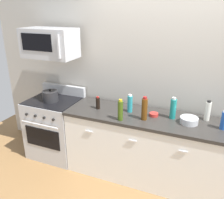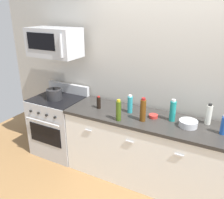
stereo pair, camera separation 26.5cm
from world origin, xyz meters
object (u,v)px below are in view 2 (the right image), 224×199
at_px(bottle_vinegar_white, 209,114).
at_px(bottle_soy_sauce_dark, 99,103).
at_px(bottle_wine_amber, 143,110).
at_px(bottle_soda_blue, 224,125).
at_px(range_oven, 59,125).
at_px(bottle_sparkling_teal, 173,111).
at_px(bowl_red_small, 153,116).
at_px(stockpot, 54,94).
at_px(microwave, 54,42).
at_px(bottle_dish_soap, 130,104).
at_px(bowl_steel_prep, 188,123).
at_px(bottle_olive_oil, 119,111).

bearing_deg(bottle_vinegar_white, bottle_soy_sauce_dark, -171.54).
bearing_deg(bottle_wine_amber, bottle_soda_blue, 6.70).
xyz_separation_m(range_oven, bottle_sparkling_teal, (1.74, 0.06, 0.58)).
xyz_separation_m(bowl_red_small, stockpot, (-1.51, -0.09, 0.06)).
bearing_deg(bottle_vinegar_white, bottle_wine_amber, -158.14).
height_order(microwave, bottle_dish_soap, microwave).
height_order(bottle_wine_amber, bowl_steel_prep, bottle_wine_amber).
bearing_deg(bottle_vinegar_white, bottle_soda_blue, -45.13).
bearing_deg(bottle_vinegar_white, bowl_red_small, -167.29).
bearing_deg(bottle_wine_amber, stockpot, 177.74).
bearing_deg(bottle_vinegar_white, stockpot, -173.88).
height_order(bottle_dish_soap, bottle_olive_oil, bottle_olive_oil).
height_order(bottle_dish_soap, bowl_red_small, bottle_dish_soap).
height_order(bottle_wine_amber, stockpot, bottle_wine_amber).
distance_m(bottle_olive_oil, stockpot, 1.18).
xyz_separation_m(bottle_soy_sauce_dark, bottle_vinegar_white, (1.38, 0.21, 0.04)).
bearing_deg(bottle_vinegar_white, range_oven, -175.29).
bearing_deg(bottle_olive_oil, range_oven, 168.52).
distance_m(range_oven, microwave, 1.28).
bearing_deg(microwave, bottle_soda_blue, -1.23).
relative_size(bottle_soy_sauce_dark, bowl_red_small, 1.55).
bearing_deg(stockpot, bottle_soda_blue, 1.20).
height_order(bottle_olive_oil, stockpot, bottle_olive_oil).
bearing_deg(bottle_olive_oil, stockpot, 171.06).
distance_m(bottle_olive_oil, bottle_sparkling_teal, 0.65).
height_order(microwave, bottle_vinegar_white, microwave).
height_order(microwave, bottle_soda_blue, microwave).
height_order(range_oven, bottle_vinegar_white, bottle_vinegar_white).
bearing_deg(range_oven, bottle_olive_oil, -11.48).
height_order(bottle_dish_soap, stockpot, bottle_dish_soap).
distance_m(bottle_dish_soap, bottle_soy_sauce_dark, 0.44).
xyz_separation_m(bottle_wine_amber, bowl_red_small, (0.09, 0.14, -0.12)).
bearing_deg(bottle_sparkling_teal, bottle_wine_amber, -151.52).
bearing_deg(bowl_red_small, bowl_steel_prep, -4.61).
bearing_deg(bottle_dish_soap, bottle_vinegar_white, 7.98).
xyz_separation_m(range_oven, bottle_vinegar_white, (2.14, 0.18, 0.57)).
distance_m(bottle_sparkling_teal, bowl_steel_prep, 0.23).
xyz_separation_m(bottle_olive_oil, bottle_soy_sauce_dark, (-0.40, 0.21, -0.05)).
relative_size(bowl_red_small, stockpot, 0.51).
distance_m(range_oven, bottle_vinegar_white, 2.22).
relative_size(bottle_wine_amber, bowl_steel_prep, 1.40).
xyz_separation_m(microwave, bottle_soy_sauce_dark, (0.76, -0.07, -0.75)).
xyz_separation_m(microwave, bottle_dish_soap, (1.19, -0.00, -0.72)).
bearing_deg(bowl_red_small, stockpot, -176.65).
bearing_deg(bottle_olive_oil, bottle_soda_blue, 11.29).
bearing_deg(bottle_soda_blue, bottle_soy_sauce_dark, -179.11).
bearing_deg(bottle_sparkling_teal, stockpot, -176.22).
xyz_separation_m(range_oven, microwave, (0.00, 0.04, 1.28)).
relative_size(bowl_steel_prep, stockpot, 0.95).
bearing_deg(stockpot, range_oven, 90.00).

